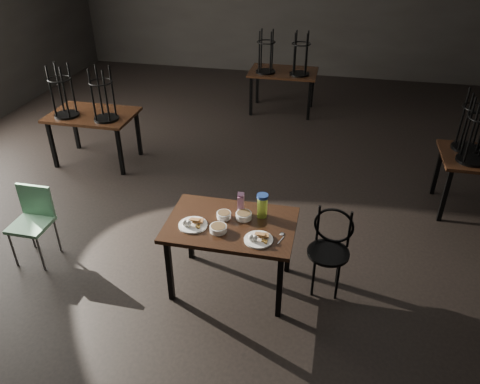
% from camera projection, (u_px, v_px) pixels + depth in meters
% --- Properties ---
extents(room, '(12.00, 12.04, 3.22)m').
position_uv_depth(room, '(244.00, 21.00, 4.43)').
color(room, black).
rests_on(room, ground).
extents(main_table, '(1.20, 0.80, 0.75)m').
position_uv_depth(main_table, '(231.00, 230.00, 4.38)').
color(main_table, black).
rests_on(main_table, ground).
extents(plate_left, '(0.27, 0.27, 0.09)m').
position_uv_depth(plate_left, '(193.00, 224.00, 4.29)').
color(plate_left, white).
rests_on(plate_left, main_table).
extents(plate_right, '(0.26, 0.26, 0.08)m').
position_uv_depth(plate_right, '(258.00, 238.00, 4.10)').
color(plate_right, white).
rests_on(plate_right, main_table).
extents(bowl_near, '(0.14, 0.14, 0.05)m').
position_uv_depth(bowl_near, '(224.00, 215.00, 4.40)').
color(bowl_near, white).
rests_on(bowl_near, main_table).
extents(bowl_far, '(0.15, 0.15, 0.06)m').
position_uv_depth(bowl_far, '(244.00, 215.00, 4.39)').
color(bowl_far, white).
rests_on(bowl_far, main_table).
extents(bowl_big, '(0.16, 0.16, 0.05)m').
position_uv_depth(bowl_big, '(218.00, 228.00, 4.22)').
color(bowl_big, white).
rests_on(bowl_big, main_table).
extents(juice_carton, '(0.06, 0.06, 0.23)m').
position_uv_depth(juice_carton, '(241.00, 203.00, 4.43)').
color(juice_carton, '#871869').
rests_on(juice_carton, main_table).
extents(water_bottle, '(0.12, 0.12, 0.24)m').
position_uv_depth(water_bottle, '(262.00, 205.00, 4.38)').
color(water_bottle, '#BDEA45').
rests_on(water_bottle, main_table).
extents(spoon, '(0.05, 0.18, 0.01)m').
position_uv_depth(spoon, '(282.00, 235.00, 4.18)').
color(spoon, silver).
rests_on(spoon, main_table).
extents(bentwood_chair, '(0.42, 0.41, 0.85)m').
position_uv_depth(bentwood_chair, '(330.00, 244.00, 4.46)').
color(bentwood_chair, black).
rests_on(bentwood_chair, ground).
extents(school_chair, '(0.38, 0.38, 0.82)m').
position_uv_depth(school_chair, '(33.00, 217.00, 4.87)').
color(school_chair, '#76B88B').
rests_on(school_chair, ground).
extents(bg_table_left, '(1.20, 0.80, 1.48)m').
position_uv_depth(bg_table_left, '(91.00, 114.00, 6.60)').
color(bg_table_left, black).
rests_on(bg_table_left, ground).
extents(bg_table_far, '(1.20, 0.80, 1.48)m').
position_uv_depth(bg_table_far, '(283.00, 72.00, 8.30)').
color(bg_table_far, black).
rests_on(bg_table_far, ground).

